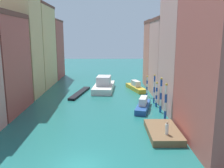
{
  "coord_description": "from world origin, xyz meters",
  "views": [
    {
      "loc": [
        2.37,
        -18.74,
        11.08
      ],
      "look_at": [
        2.99,
        28.85,
        1.5
      ],
      "focal_mm": 37.98,
      "sensor_mm": 36.0,
      "label": 1
    }
  ],
  "objects_px": {
    "mooring_pole_3": "(154,89)",
    "mooring_pole_4": "(147,86)",
    "waterfront_dock": "(163,132)",
    "person_on_dock": "(167,128)",
    "motorboat_0": "(143,105)",
    "mooring_pole_2": "(157,94)",
    "vaporetto_white": "(104,85)",
    "motorboat_1": "(136,87)",
    "mooring_pole_0": "(166,101)",
    "mooring_pole_1": "(161,95)",
    "gondola_black": "(80,93)"
  },
  "relations": [
    {
      "from": "waterfront_dock",
      "to": "mooring_pole_0",
      "type": "xyz_separation_m",
      "value": [
        1.47,
        5.24,
        2.19
      ]
    },
    {
      "from": "vaporetto_white",
      "to": "motorboat_0",
      "type": "height_order",
      "value": "vaporetto_white"
    },
    {
      "from": "person_on_dock",
      "to": "motorboat_0",
      "type": "bearing_deg",
      "value": 94.85
    },
    {
      "from": "mooring_pole_4",
      "to": "vaporetto_white",
      "type": "height_order",
      "value": "mooring_pole_4"
    },
    {
      "from": "motorboat_1",
      "to": "person_on_dock",
      "type": "bearing_deg",
      "value": -88.57
    },
    {
      "from": "person_on_dock",
      "to": "vaporetto_white",
      "type": "xyz_separation_m",
      "value": [
        -7.3,
        24.68,
        -0.36
      ]
    },
    {
      "from": "mooring_pole_2",
      "to": "motorboat_0",
      "type": "height_order",
      "value": "mooring_pole_2"
    },
    {
      "from": "vaporetto_white",
      "to": "motorboat_1",
      "type": "bearing_deg",
      "value": -0.13
    },
    {
      "from": "vaporetto_white",
      "to": "person_on_dock",
      "type": "bearing_deg",
      "value": -73.52
    },
    {
      "from": "motorboat_1",
      "to": "motorboat_0",
      "type": "bearing_deg",
      "value": -91.44
    },
    {
      "from": "mooring_pole_0",
      "to": "motorboat_0",
      "type": "height_order",
      "value": "mooring_pole_0"
    },
    {
      "from": "gondola_black",
      "to": "motorboat_0",
      "type": "height_order",
      "value": "motorboat_0"
    },
    {
      "from": "mooring_pole_1",
      "to": "mooring_pole_0",
      "type": "bearing_deg",
      "value": -89.88
    },
    {
      "from": "mooring_pole_3",
      "to": "mooring_pole_4",
      "type": "bearing_deg",
      "value": 96.16
    },
    {
      "from": "person_on_dock",
      "to": "motorboat_0",
      "type": "height_order",
      "value": "person_on_dock"
    },
    {
      "from": "gondola_black",
      "to": "motorboat_1",
      "type": "bearing_deg",
      "value": 16.31
    },
    {
      "from": "mooring_pole_0",
      "to": "gondola_black",
      "type": "relative_size",
      "value": 0.49
    },
    {
      "from": "motorboat_0",
      "to": "mooring_pole_2",
      "type": "bearing_deg",
      "value": 32.84
    },
    {
      "from": "waterfront_dock",
      "to": "person_on_dock",
      "type": "relative_size",
      "value": 4.57
    },
    {
      "from": "waterfront_dock",
      "to": "vaporetto_white",
      "type": "bearing_deg",
      "value": 107.41
    },
    {
      "from": "person_on_dock",
      "to": "mooring_pole_3",
      "type": "relative_size",
      "value": 0.29
    },
    {
      "from": "mooring_pole_1",
      "to": "motorboat_0",
      "type": "relative_size",
      "value": 0.75
    },
    {
      "from": "person_on_dock",
      "to": "mooring_pole_1",
      "type": "xyz_separation_m",
      "value": [
        1.42,
        9.79,
        1.28
      ]
    },
    {
      "from": "waterfront_dock",
      "to": "person_on_dock",
      "type": "xyz_separation_m",
      "value": [
        0.04,
        -1.54,
        1.02
      ]
    },
    {
      "from": "waterfront_dock",
      "to": "mooring_pole_1",
      "type": "relative_size",
      "value": 1.23
    },
    {
      "from": "person_on_dock",
      "to": "mooring_pole_2",
      "type": "relative_size",
      "value": 0.35
    },
    {
      "from": "motorboat_1",
      "to": "mooring_pole_2",
      "type": "bearing_deg",
      "value": -80.49
    },
    {
      "from": "person_on_dock",
      "to": "mooring_pole_0",
      "type": "xyz_separation_m",
      "value": [
        1.42,
        6.78,
        1.16
      ]
    },
    {
      "from": "motorboat_0",
      "to": "mooring_pole_4",
      "type": "bearing_deg",
      "value": 77.08
    },
    {
      "from": "mooring_pole_2",
      "to": "gondola_black",
      "type": "distance_m",
      "value": 15.96
    },
    {
      "from": "mooring_pole_3",
      "to": "motorboat_0",
      "type": "distance_m",
      "value": 4.65
    },
    {
      "from": "mooring_pole_1",
      "to": "vaporetto_white",
      "type": "relative_size",
      "value": 0.51
    },
    {
      "from": "person_on_dock",
      "to": "mooring_pole_4",
      "type": "height_order",
      "value": "mooring_pole_4"
    },
    {
      "from": "mooring_pole_0",
      "to": "person_on_dock",
      "type": "bearing_deg",
      "value": -101.87
    },
    {
      "from": "mooring_pole_0",
      "to": "mooring_pole_4",
      "type": "bearing_deg",
      "value": 92.38
    },
    {
      "from": "waterfront_dock",
      "to": "mooring_pole_3",
      "type": "xyz_separation_m",
      "value": [
        1.44,
        13.27,
        2.11
      ]
    },
    {
      "from": "waterfront_dock",
      "to": "vaporetto_white",
      "type": "relative_size",
      "value": 0.63
    },
    {
      "from": "person_on_dock",
      "to": "mooring_pole_2",
      "type": "xyz_separation_m",
      "value": [
        1.38,
        12.74,
        0.68
      ]
    },
    {
      "from": "waterfront_dock",
      "to": "mooring_pole_4",
      "type": "height_order",
      "value": "mooring_pole_4"
    },
    {
      "from": "motorboat_0",
      "to": "mooring_pole_0",
      "type": "bearing_deg",
      "value": -61.92
    },
    {
      "from": "vaporetto_white",
      "to": "motorboat_1",
      "type": "relative_size",
      "value": 1.33
    },
    {
      "from": "waterfront_dock",
      "to": "motorboat_0",
      "type": "distance_m",
      "value": 9.74
    },
    {
      "from": "mooring_pole_1",
      "to": "person_on_dock",
      "type": "bearing_deg",
      "value": -98.24
    },
    {
      "from": "mooring_pole_4",
      "to": "gondola_black",
      "type": "distance_m",
      "value": 13.12
    },
    {
      "from": "person_on_dock",
      "to": "waterfront_dock",
      "type": "bearing_deg",
      "value": 91.66
    },
    {
      "from": "waterfront_dock",
      "to": "mooring_pole_3",
      "type": "bearing_deg",
      "value": 83.83
    },
    {
      "from": "person_on_dock",
      "to": "mooring_pole_0",
      "type": "height_order",
      "value": "mooring_pole_0"
    },
    {
      "from": "mooring_pole_3",
      "to": "mooring_pole_4",
      "type": "xyz_separation_m",
      "value": [
        -0.49,
        4.52,
        -0.48
      ]
    },
    {
      "from": "mooring_pole_2",
      "to": "motorboat_1",
      "type": "height_order",
      "value": "mooring_pole_2"
    },
    {
      "from": "mooring_pole_2",
      "to": "motorboat_1",
      "type": "relative_size",
      "value": 0.52
    }
  ]
}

